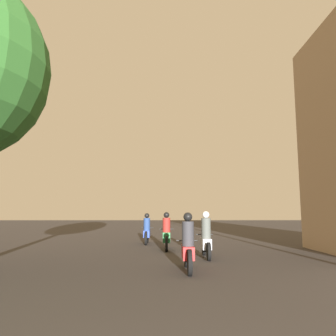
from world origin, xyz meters
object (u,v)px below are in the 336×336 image
at_px(motorcycle_green, 166,235).
at_px(motorcycle_blue, 147,231).
at_px(motorcycle_silver, 206,239).
at_px(motorcycle_red, 188,248).

height_order(motorcycle_green, motorcycle_blue, motorcycle_green).
bearing_deg(motorcycle_silver, motorcycle_green, 116.31).
relative_size(motorcycle_silver, motorcycle_blue, 1.03).
height_order(motorcycle_red, motorcycle_green, motorcycle_green).
xyz_separation_m(motorcycle_red, motorcycle_silver, (0.80, 2.52, 0.02)).
bearing_deg(motorcycle_red, motorcycle_green, 95.29).
distance_m(motorcycle_green, motorcycle_blue, 2.74).
bearing_deg(motorcycle_green, motorcycle_silver, -68.66).
bearing_deg(motorcycle_red, motorcycle_blue, 100.31).
height_order(motorcycle_red, motorcycle_blue, motorcycle_red).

